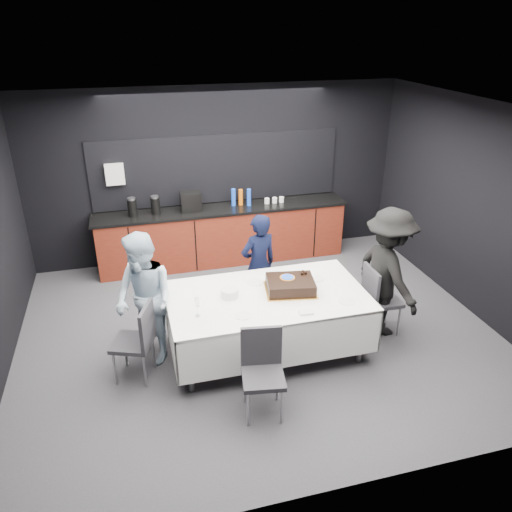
{
  "coord_description": "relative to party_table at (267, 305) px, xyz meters",
  "views": [
    {
      "loc": [
        -1.43,
        -5.24,
        3.71
      ],
      "look_at": [
        0.0,
        0.1,
        1.05
      ],
      "focal_mm": 35.0,
      "sensor_mm": 36.0,
      "label": 1
    }
  ],
  "objects": [
    {
      "name": "chair_left",
      "position": [
        -1.5,
        -0.11,
        -0.11
      ],
      "size": [
        0.54,
        0.54,
        0.92
      ],
      "color": "#302F35",
      "rests_on": "ground"
    },
    {
      "name": "fork_pile",
      "position": [
        0.3,
        -0.5,
        0.15
      ],
      "size": [
        0.16,
        0.11,
        0.02
      ],
      "primitive_type": "cube",
      "rotation": [
        0.0,
        0.0,
        -0.08
      ],
      "color": "white",
      "rests_on": "party_table"
    },
    {
      "name": "loose_plate_far",
      "position": [
        -0.06,
        0.32,
        0.14
      ],
      "size": [
        0.21,
        0.21,
        0.01
      ],
      "primitive_type": "cylinder",
      "color": "white",
      "rests_on": "party_table"
    },
    {
      "name": "loose_plate_right_a",
      "position": [
        0.71,
        0.21,
        0.14
      ],
      "size": [
        0.18,
        0.18,
        0.01
      ],
      "primitive_type": "cylinder",
      "color": "white",
      "rests_on": "party_table"
    },
    {
      "name": "champagne_flute",
      "position": [
        -0.86,
        -0.25,
        0.3
      ],
      "size": [
        0.06,
        0.06,
        0.22
      ],
      "color": "white",
      "rests_on": "party_table"
    },
    {
      "name": "loose_plate_right_b",
      "position": [
        0.84,
        -0.38,
        0.14
      ],
      "size": [
        0.19,
        0.19,
        0.01
      ],
      "primitive_type": "cylinder",
      "color": "white",
      "rests_on": "party_table"
    },
    {
      "name": "kitchenette",
      "position": [
        -0.02,
        2.62,
        -0.1
      ],
      "size": [
        4.1,
        0.64,
        2.05
      ],
      "color": "#591A0E",
      "rests_on": "ground"
    },
    {
      "name": "ground",
      "position": [
        0.0,
        0.4,
        -0.64
      ],
      "size": [
        6.0,
        6.0,
        0.0
      ],
      "primitive_type": "plane",
      "color": "#403F44",
      "rests_on": "ground"
    },
    {
      "name": "loose_plate_near",
      "position": [
        -0.38,
        -0.37,
        0.14
      ],
      "size": [
        0.19,
        0.19,
        0.01
      ],
      "primitive_type": "cylinder",
      "color": "white",
      "rests_on": "party_table"
    },
    {
      "name": "person_right",
      "position": [
        1.56,
        0.03,
        0.2
      ],
      "size": [
        0.76,
        1.16,
        1.68
      ],
      "primitive_type": "imported",
      "rotation": [
        0.0,
        0.0,
        1.7
      ],
      "color": "black",
      "rests_on": "ground"
    },
    {
      "name": "chair_right",
      "position": [
        1.46,
        0.03,
        -0.11
      ],
      "size": [
        0.43,
        0.43,
        0.92
      ],
      "color": "#302F35",
      "rests_on": "ground"
    },
    {
      "name": "cake_assembly",
      "position": [
        0.29,
        0.03,
        0.21
      ],
      "size": [
        0.66,
        0.57,
        0.18
      ],
      "color": "gold",
      "rests_on": "party_table"
    },
    {
      "name": "plate_stack",
      "position": [
        -0.43,
        0.07,
        0.19
      ],
      "size": [
        0.21,
        0.21,
        0.1
      ],
      "primitive_type": "cylinder",
      "color": "white",
      "rests_on": "party_table"
    },
    {
      "name": "party_table",
      "position": [
        0.0,
        0.0,
        0.0
      ],
      "size": [
        2.32,
        1.32,
        0.78
      ],
      "color": "#99999E",
      "rests_on": "ground"
    },
    {
      "name": "chair_near",
      "position": [
        -0.32,
        -0.95,
        -0.11
      ],
      "size": [
        0.48,
        0.48,
        0.92
      ],
      "color": "#302F35",
      "rests_on": "ground"
    },
    {
      "name": "person_center",
      "position": [
        0.14,
        0.89,
        0.08
      ],
      "size": [
        0.6,
        0.47,
        1.44
      ],
      "primitive_type": "imported",
      "rotation": [
        0.0,
        0.0,
        3.41
      ],
      "color": "black",
      "rests_on": "ground"
    },
    {
      "name": "room_shell",
      "position": [
        0.0,
        0.4,
        1.22
      ],
      "size": [
        6.04,
        5.04,
        2.82
      ],
      "color": "white",
      "rests_on": "ground"
    },
    {
      "name": "person_left",
      "position": [
        -1.39,
        0.22,
        0.16
      ],
      "size": [
        0.93,
        0.98,
        1.6
      ],
      "primitive_type": "imported",
      "rotation": [
        0.0,
        0.0,
        -0.99
      ],
      "color": "#ABC4D8",
      "rests_on": "ground"
    }
  ]
}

